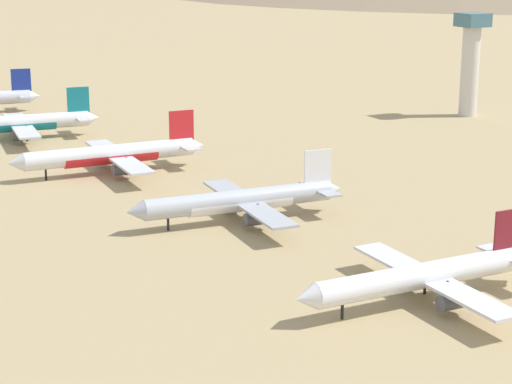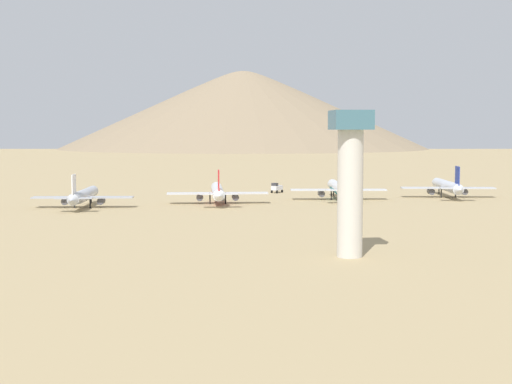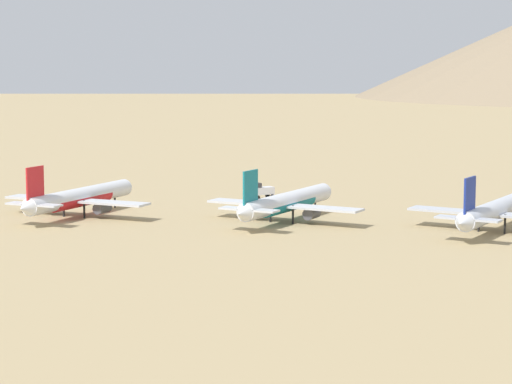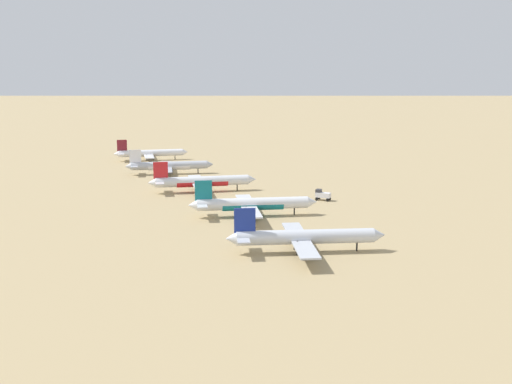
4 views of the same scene
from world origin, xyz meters
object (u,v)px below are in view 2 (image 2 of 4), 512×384
object	(u,v)px
parked_jet_1	(338,188)
parked_jet_2	(218,191)
service_truck	(277,187)
parked_jet_0	(447,186)
control_tower	(350,175)
parked_jet_3	(83,196)

from	to	relation	value
parked_jet_1	parked_jet_2	size ratio (longest dim) A/B	1.00
parked_jet_1	service_truck	world-z (taller)	parked_jet_1
parked_jet_0	control_tower	xyz separation A→B (m)	(-120.48, 64.76, 11.46)
service_truck	control_tower	xyz separation A→B (m)	(-145.95, 6.51, 13.36)
service_truck	parked_jet_3	bearing A→B (deg)	125.12
parked_jet_1	parked_jet_2	bearing A→B (deg)	102.74
service_truck	parked_jet_0	bearing A→B (deg)	-113.62
parked_jet_0	control_tower	world-z (taller)	control_tower
parked_jet_2	control_tower	world-z (taller)	control_tower
service_truck	parked_jet_1	bearing A→B (deg)	-149.53
parked_jet_1	parked_jet_3	xyz separation A→B (m)	(-17.76, 84.62, -0.23)
parked_jet_0	parked_jet_3	world-z (taller)	parked_jet_0
service_truck	parked_jet_2	bearing A→B (deg)	147.39
parked_jet_1	service_truck	size ratio (longest dim) A/B	7.29
parked_jet_0	control_tower	bearing A→B (deg)	151.74
parked_jet_3	service_truck	size ratio (longest dim) A/B	6.86
parked_jet_0	control_tower	distance (m)	137.26
parked_jet_1	parked_jet_0	bearing A→B (deg)	-84.32
parked_jet_0	parked_jet_2	world-z (taller)	parked_jet_0
parked_jet_0	parked_jet_3	distance (m)	127.37
control_tower	parked_jet_3	bearing A→B (deg)	31.61
parked_jet_2	control_tower	bearing A→B (deg)	-170.16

